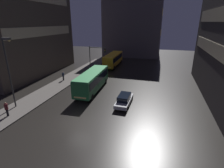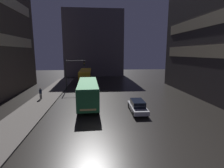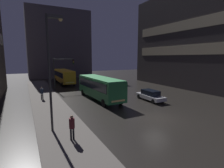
{
  "view_description": "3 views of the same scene",
  "coord_description": "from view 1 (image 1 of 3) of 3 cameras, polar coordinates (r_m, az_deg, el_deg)",
  "views": [
    {
      "loc": [
        8.41,
        -15.64,
        10.85
      ],
      "look_at": [
        1.12,
        9.96,
        1.35
      ],
      "focal_mm": 28.0,
      "sensor_mm": 36.0,
      "label": 1
    },
    {
      "loc": [
        -0.96,
        -14.21,
        7.16
      ],
      "look_at": [
        1.31,
        10.34,
        2.73
      ],
      "focal_mm": 28.0,
      "sensor_mm": 36.0,
      "label": 2
    },
    {
      "loc": [
        -11.48,
        -13.01,
        5.97
      ],
      "look_at": [
        -0.28,
        9.24,
        2.17
      ],
      "focal_mm": 28.0,
      "sensor_mm": 36.0,
      "label": 3
    }
  ],
  "objects": [
    {
      "name": "traffic_light_main",
      "position": [
        38.47,
        -5.43,
        9.43
      ],
      "size": [
        3.77,
        0.35,
        5.95
      ],
      "color": "#2D2D2D",
      "rests_on": "ground"
    },
    {
      "name": "bus_far",
      "position": [
        45.27,
        0.39,
        8.31
      ],
      "size": [
        2.69,
        10.56,
        3.16
      ],
      "rotation": [
        0.0,
        0.0,
        3.15
      ],
      "color": "orange",
      "rests_on": "ground"
    },
    {
      "name": "sidewalk_left",
      "position": [
        32.81,
        -17.24,
        -0.44
      ],
      "size": [
        4.0,
        48.0,
        0.15
      ],
      "color": "#56514C",
      "rests_on": "ground"
    },
    {
      "name": "building_far_backdrop",
      "position": [
        61.15,
        6.97,
        18.62
      ],
      "size": [
        18.07,
        12.0,
        19.79
      ],
      "color": "#423D47",
      "rests_on": "ground"
    },
    {
      "name": "bus_near",
      "position": [
        28.64,
        -6.49,
        1.46
      ],
      "size": [
        3.02,
        10.3,
        3.2
      ],
      "rotation": [
        0.0,
        0.0,
        3.18
      ],
      "color": "#236B38",
      "rests_on": "ground"
    },
    {
      "name": "pedestrian_near",
      "position": [
        34.96,
        -15.68,
        2.84
      ],
      "size": [
        0.53,
        0.53,
        1.72
      ],
      "rotation": [
        0.0,
        0.0,
        5.81
      ],
      "color": "black",
      "rests_on": "sidewalk_left"
    },
    {
      "name": "ground_plane",
      "position": [
        20.81,
        -10.79,
        -12.17
      ],
      "size": [
        120.0,
        120.0,
        0.0
      ],
      "primitive_type": "plane",
      "color": "black"
    },
    {
      "name": "car_taxi",
      "position": [
        24.17,
        3.99,
        -5.1
      ],
      "size": [
        1.83,
        4.73,
        1.47
      ],
      "rotation": [
        0.0,
        0.0,
        3.12
      ],
      "color": "#B7B7BC",
      "rests_on": "ground"
    },
    {
      "name": "street_lamp_sidewalk",
      "position": [
        25.02,
        -30.69,
        5.62
      ],
      "size": [
        1.25,
        0.36,
        8.99
      ],
      "color": "#2D2D2D",
      "rests_on": "sidewalk_left"
    },
    {
      "name": "pedestrian_mid",
      "position": [
        24.36,
        -31.25,
        -6.64
      ],
      "size": [
        0.56,
        0.56,
        1.81
      ],
      "rotation": [
        0.0,
        0.0,
        5.45
      ],
      "color": "black",
      "rests_on": "sidewalk_left"
    },
    {
      "name": "building_left_tower",
      "position": [
        42.07,
        -27.69,
        18.97
      ],
      "size": [
        10.07,
        23.37,
        23.77
      ],
      "color": "#4C4238",
      "rests_on": "ground"
    }
  ]
}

